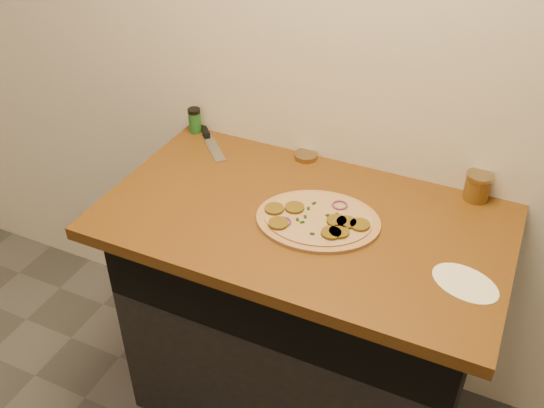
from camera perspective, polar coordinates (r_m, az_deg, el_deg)
The scene contains 8 objects.
cabinet at distance 2.13m, azimuth 2.93°, elevation -10.73°, with size 1.10×0.60×0.86m, color black.
countertop at distance 1.81m, azimuth 3.00°, elevation -1.53°, with size 1.20×0.70×0.04m, color brown.
pizza at distance 1.76m, azimuth 4.35°, elevation -1.50°, with size 0.42×0.42×0.02m.
chefs_knife at distance 2.18m, azimuth -6.03°, elevation 6.27°, with size 0.22×0.22×0.02m.
mason_jar_lid at distance 2.06m, azimuth 3.21°, elevation 4.55°, with size 0.08×0.08×0.02m, color #907B53.
salsa_jar at distance 1.94m, azimuth 18.79°, elevation 1.59°, with size 0.08×0.08×0.09m.
spice_shaker at distance 2.21m, azimuth -7.29°, elevation 7.82°, with size 0.05×0.05×0.09m.
flour_spill at distance 1.65m, azimuth 17.72°, elevation -7.10°, with size 0.18×0.18×0.00m, color white.
Camera 1 is at (0.52, 0.08, 1.98)m, focal length 40.00 mm.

